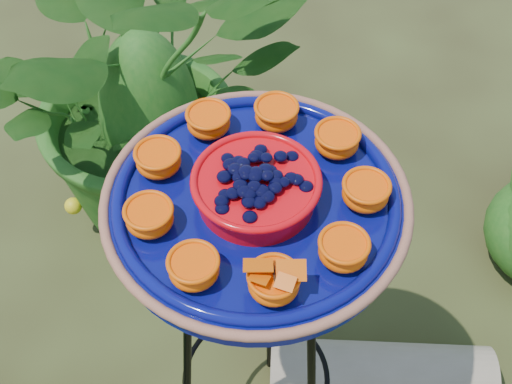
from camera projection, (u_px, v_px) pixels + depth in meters
The scene contains 4 objects.
tripod_stand at pixel (256, 325), 1.39m from camera, with size 0.34×0.36×0.90m.
feeder_dish at pixel (256, 200), 1.09m from camera, with size 0.48×0.48×0.11m.
driftwood_log at pixel (380, 379), 1.81m from camera, with size 0.19×0.19×0.56m, color gray.
shrub_back_left at pixel (146, 86), 1.94m from camera, with size 0.85×0.74×0.95m, color #1B5316.
Camera 1 is at (0.05, -0.68, 1.79)m, focal length 50.00 mm.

